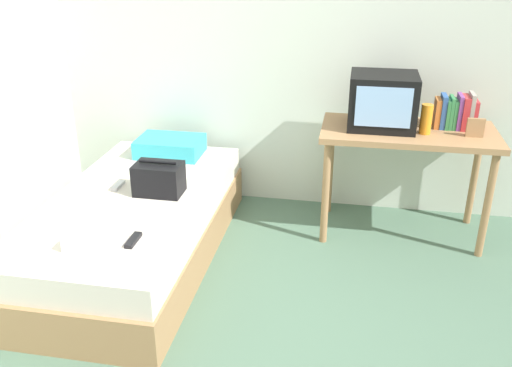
{
  "coord_description": "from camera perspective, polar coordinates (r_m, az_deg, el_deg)",
  "views": [
    {
      "loc": [
        0.33,
        -2.09,
        1.94
      ],
      "look_at": [
        -0.24,
        0.98,
        0.56
      ],
      "focal_mm": 38.71,
      "sensor_mm": 36.0,
      "label": 1
    }
  ],
  "objects": [
    {
      "name": "wall_back",
      "position": [
        4.15,
        5.99,
        14.89
      ],
      "size": [
        5.2,
        0.1,
        2.6
      ],
      "primitive_type": "cube",
      "color": "silver",
      "rests_on": "ground"
    },
    {
      "name": "picture_frame",
      "position": [
        3.82,
        21.73,
        5.38
      ],
      "size": [
        0.11,
        0.02,
        0.12
      ],
      "primitive_type": "cube",
      "color": "#9E754C",
      "rests_on": "desk"
    },
    {
      "name": "bed",
      "position": [
        3.7,
        -12.39,
        -4.45
      ],
      "size": [
        1.0,
        2.0,
        0.45
      ],
      "color": "#9E754C",
      "rests_on": "ground"
    },
    {
      "name": "water_bottle",
      "position": [
        3.77,
        17.17,
        6.37
      ],
      "size": [
        0.08,
        0.08,
        0.2
      ],
      "primitive_type": "cylinder",
      "color": "orange",
      "rests_on": "desk"
    },
    {
      "name": "folded_towel",
      "position": [
        3.06,
        -16.26,
        -5.5
      ],
      "size": [
        0.28,
        0.22,
        0.08
      ],
      "primitive_type": "cube",
      "color": "white",
      "rests_on": "bed"
    },
    {
      "name": "tv",
      "position": [
        3.81,
        12.94,
        8.31
      ],
      "size": [
        0.44,
        0.39,
        0.36
      ],
      "color": "black",
      "rests_on": "desk"
    },
    {
      "name": "remote_dark",
      "position": [
        3.06,
        -12.57,
        -5.73
      ],
      "size": [
        0.04,
        0.16,
        0.02
      ],
      "primitive_type": "cube",
      "color": "black",
      "rests_on": "bed"
    },
    {
      "name": "remote_silver",
      "position": [
        3.74,
        -14.08,
        -0.2
      ],
      "size": [
        0.04,
        0.14,
        0.02
      ],
      "primitive_type": "cube",
      "color": "#B7B7BC",
      "rests_on": "bed"
    },
    {
      "name": "book_row",
      "position": [
        3.95,
        19.96,
        6.93
      ],
      "size": [
        0.27,
        0.17,
        0.24
      ],
      "color": "#CC7233",
      "rests_on": "desk"
    },
    {
      "name": "handbag",
      "position": [
        3.56,
        -10.01,
        0.5
      ],
      "size": [
        0.3,
        0.2,
        0.22
      ],
      "color": "black",
      "rests_on": "bed"
    },
    {
      "name": "pillow",
      "position": [
        4.21,
        -8.87,
        3.81
      ],
      "size": [
        0.48,
        0.34,
        0.13
      ],
      "primitive_type": "cube",
      "color": "#33A8B7",
      "rests_on": "bed"
    },
    {
      "name": "desk",
      "position": [
        3.88,
        15.36,
        3.99
      ],
      "size": [
        1.16,
        0.6,
        0.78
      ],
      "color": "#9E754C",
      "rests_on": "ground"
    },
    {
      "name": "magazine",
      "position": [
        3.39,
        -16.51,
        -3.27
      ],
      "size": [
        0.21,
        0.29,
        0.01
      ],
      "primitive_type": "cube",
      "color": "white",
      "rests_on": "bed"
    }
  ]
}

